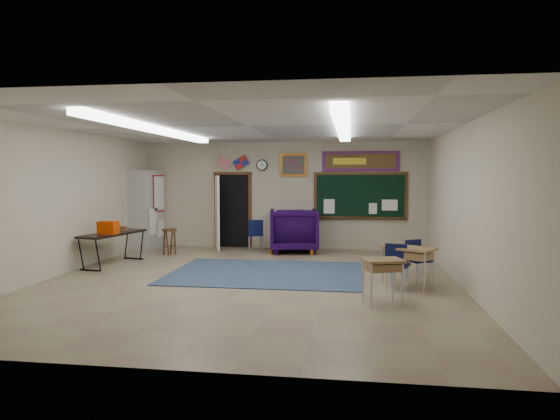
# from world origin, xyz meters

# --- Properties ---
(floor) EXTENTS (9.00, 9.00, 0.00)m
(floor) POSITION_xyz_m (0.00, 0.00, 0.00)
(floor) COLOR #84785B
(floor) RESTS_ON ground
(back_wall) EXTENTS (8.00, 0.04, 3.00)m
(back_wall) POSITION_xyz_m (0.00, 4.50, 1.50)
(back_wall) COLOR #B8AE95
(back_wall) RESTS_ON floor
(front_wall) EXTENTS (8.00, 0.04, 3.00)m
(front_wall) POSITION_xyz_m (0.00, -4.50, 1.50)
(front_wall) COLOR #B8AE95
(front_wall) RESTS_ON floor
(left_wall) EXTENTS (0.04, 9.00, 3.00)m
(left_wall) POSITION_xyz_m (-4.00, 0.00, 1.50)
(left_wall) COLOR #B8AE95
(left_wall) RESTS_ON floor
(right_wall) EXTENTS (0.04, 9.00, 3.00)m
(right_wall) POSITION_xyz_m (4.00, 0.00, 1.50)
(right_wall) COLOR #B8AE95
(right_wall) RESTS_ON floor
(ceiling) EXTENTS (8.00, 9.00, 0.04)m
(ceiling) POSITION_xyz_m (0.00, 0.00, 3.00)
(ceiling) COLOR silver
(ceiling) RESTS_ON back_wall
(area_rug) EXTENTS (4.00, 3.00, 0.02)m
(area_rug) POSITION_xyz_m (0.20, 0.80, 0.01)
(area_rug) COLOR #374B68
(area_rug) RESTS_ON floor
(fluorescent_strips) EXTENTS (3.86, 6.00, 0.10)m
(fluorescent_strips) POSITION_xyz_m (0.00, 0.00, 2.94)
(fluorescent_strips) COLOR white
(fluorescent_strips) RESTS_ON ceiling
(doorway) EXTENTS (1.10, 0.89, 2.16)m
(doorway) POSITION_xyz_m (-1.50, 4.35, 1.06)
(doorway) COLOR black
(doorway) RESTS_ON back_wall
(chalkboard) EXTENTS (2.55, 0.14, 1.30)m
(chalkboard) POSITION_xyz_m (2.20, 4.46, 1.46)
(chalkboard) COLOR #4F2E16
(chalkboard) RESTS_ON back_wall
(bulletin_board) EXTENTS (2.10, 0.05, 0.55)m
(bulletin_board) POSITION_xyz_m (2.20, 4.47, 2.45)
(bulletin_board) COLOR #B30F12
(bulletin_board) RESTS_ON back_wall
(framed_art_print) EXTENTS (0.75, 0.05, 0.65)m
(framed_art_print) POSITION_xyz_m (0.35, 4.47, 2.35)
(framed_art_print) COLOR #A66520
(framed_art_print) RESTS_ON back_wall
(wall_clock) EXTENTS (0.32, 0.05, 0.32)m
(wall_clock) POSITION_xyz_m (-0.55, 4.47, 2.35)
(wall_clock) COLOR black
(wall_clock) RESTS_ON back_wall
(wall_flags) EXTENTS (1.16, 0.06, 0.70)m
(wall_flags) POSITION_xyz_m (-1.40, 4.44, 2.48)
(wall_flags) COLOR red
(wall_flags) RESTS_ON back_wall
(storage_cabinet) EXTENTS (0.59, 1.25, 2.20)m
(storage_cabinet) POSITION_xyz_m (-3.71, 3.85, 1.10)
(storage_cabinet) COLOR #A5A5A0
(storage_cabinet) RESTS_ON floor
(wingback_armchair) EXTENTS (1.43, 1.46, 1.18)m
(wingback_armchair) POSITION_xyz_m (0.44, 3.80, 0.59)
(wingback_armchair) COLOR black
(wingback_armchair) RESTS_ON floor
(student_chair_reading) EXTENTS (0.54, 0.54, 0.87)m
(student_chair_reading) POSITION_xyz_m (-0.61, 3.75, 0.44)
(student_chair_reading) COLOR #080E32
(student_chair_reading) RESTS_ON floor
(student_chair_desk_a) EXTENTS (0.53, 0.53, 0.86)m
(student_chair_desk_a) POSITION_xyz_m (2.81, -0.33, 0.43)
(student_chair_desk_a) COLOR #080E32
(student_chair_desk_a) RESTS_ON floor
(student_chair_desk_b) EXTENTS (0.55, 0.55, 0.81)m
(student_chair_desk_b) POSITION_xyz_m (3.26, 0.36, 0.40)
(student_chair_desk_b) COLOR #080E32
(student_chair_desk_b) RESTS_ON floor
(student_desk_front_left) EXTENTS (0.76, 0.71, 0.73)m
(student_desk_front_left) POSITION_xyz_m (2.89, 0.14, 0.41)
(student_desk_front_left) COLOR #926943
(student_desk_front_left) RESTS_ON floor
(student_desk_front_right) EXTENTS (0.58, 0.46, 0.64)m
(student_desk_front_right) POSITION_xyz_m (3.19, 1.14, 0.35)
(student_desk_front_right) COLOR #926943
(student_desk_front_right) RESTS_ON floor
(student_desk_back_left) EXTENTS (0.73, 0.64, 0.74)m
(student_desk_back_left) POSITION_xyz_m (2.47, -1.47, 0.41)
(student_desk_back_left) COLOR #926943
(student_desk_back_left) RESTS_ON floor
(student_desk_back_right) EXTENTS (0.82, 0.76, 0.79)m
(student_desk_back_right) POSITION_xyz_m (3.09, -0.44, 0.44)
(student_desk_back_right) COLOR #926943
(student_desk_back_right) RESTS_ON floor
(folding_table) EXTENTS (0.92, 1.89, 1.03)m
(folding_table) POSITION_xyz_m (-3.46, 1.28, 0.41)
(folding_table) COLOR black
(folding_table) RESTS_ON floor
(wooden_stool) EXTENTS (0.38, 0.38, 0.68)m
(wooden_stool) POSITION_xyz_m (-2.70, 2.85, 0.35)
(wooden_stool) COLOR #553919
(wooden_stool) RESTS_ON floor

